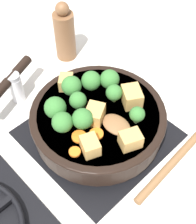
% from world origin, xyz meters
% --- Properties ---
extents(ground_plane, '(2.40, 2.40, 0.00)m').
position_xyz_m(ground_plane, '(0.00, 0.00, 0.00)').
color(ground_plane, white).
extents(front_burner_grate, '(0.31, 0.31, 0.03)m').
position_xyz_m(front_burner_grate, '(0.00, 0.00, 0.01)').
color(front_burner_grate, black).
rests_on(front_burner_grate, ground_plane).
extents(skillet_pan, '(0.43, 0.34, 0.06)m').
position_xyz_m(skillet_pan, '(0.00, 0.00, 0.06)').
color(skillet_pan, black).
rests_on(skillet_pan, front_burner_grate).
extents(wooden_spoon, '(0.19, 0.21, 0.02)m').
position_xyz_m(wooden_spoon, '(-0.13, -0.01, 0.10)').
color(wooden_spoon, brown).
rests_on(wooden_spoon, skillet_pan).
extents(tofu_cube_center_large, '(0.05, 0.06, 0.04)m').
position_xyz_m(tofu_cube_center_large, '(-0.01, 0.02, 0.11)').
color(tofu_cube_center_large, tan).
rests_on(tofu_cube_center_large, skillet_pan).
extents(tofu_cube_near_handle, '(0.05, 0.05, 0.03)m').
position_xyz_m(tofu_cube_near_handle, '(0.11, -0.00, 0.10)').
color(tofu_cube_near_handle, tan).
rests_on(tofu_cube_near_handle, skillet_pan).
extents(tofu_cube_east_chunk, '(0.06, 0.06, 0.04)m').
position_xyz_m(tofu_cube_east_chunk, '(-0.03, -0.07, 0.11)').
color(tofu_cube_east_chunk, tan).
rests_on(tofu_cube_east_chunk, skillet_pan).
extents(tofu_cube_west_chunk, '(0.05, 0.05, 0.03)m').
position_xyz_m(tofu_cube_west_chunk, '(-0.06, 0.08, 0.10)').
color(tofu_cube_west_chunk, tan).
rests_on(tofu_cube_west_chunk, skillet_pan).
extents(tofu_cube_back_piece, '(0.05, 0.05, 0.03)m').
position_xyz_m(tofu_cube_back_piece, '(-0.11, 0.01, 0.10)').
color(tofu_cube_back_piece, tan).
rests_on(tofu_cube_back_piece, skillet_pan).
extents(broccoli_floret_near_spoon, '(0.04, 0.04, 0.05)m').
position_xyz_m(broccoli_floret_near_spoon, '(0.01, 0.09, 0.12)').
color(broccoli_floret_near_spoon, '#709956').
rests_on(broccoli_floret_near_spoon, skillet_pan).
extents(broccoli_floret_center_top, '(0.05, 0.05, 0.05)m').
position_xyz_m(broccoli_floret_center_top, '(-0.01, 0.05, 0.12)').
color(broccoli_floret_center_top, '#709956').
rests_on(broccoli_floret_center_top, skillet_pan).
extents(broccoli_floret_east_rim, '(0.04, 0.04, 0.04)m').
position_xyz_m(broccoli_floret_east_rim, '(0.00, -0.05, 0.11)').
color(broccoli_floret_east_rim, '#709956').
rests_on(broccoli_floret_east_rim, skillet_pan).
extents(broccoli_floret_west_rim, '(0.05, 0.05, 0.05)m').
position_xyz_m(broccoli_floret_west_rim, '(0.06, -0.04, 0.12)').
color(broccoli_floret_west_rim, '#709956').
rests_on(broccoli_floret_west_rim, skillet_pan).
extents(broccoli_floret_north_edge, '(0.05, 0.05, 0.05)m').
position_xyz_m(broccoli_floret_north_edge, '(0.05, 0.07, 0.12)').
color(broccoli_floret_north_edge, '#709956').
rests_on(broccoli_floret_north_edge, skillet_pan).
extents(broccoli_floret_south_cluster, '(0.05, 0.05, 0.05)m').
position_xyz_m(broccoli_floret_south_cluster, '(0.08, 0.01, 0.12)').
color(broccoli_floret_south_cluster, '#709956').
rests_on(broccoli_floret_south_cluster, skillet_pan).
extents(broccoli_floret_mid_floret, '(0.04, 0.04, 0.05)m').
position_xyz_m(broccoli_floret_mid_floret, '(0.04, 0.02, 0.11)').
color(broccoli_floret_mid_floret, '#709956').
rests_on(broccoli_floret_mid_floret, skillet_pan).
extents(broccoli_floret_small_inner, '(0.05, 0.05, 0.05)m').
position_xyz_m(broccoli_floret_small_inner, '(0.03, -0.07, 0.12)').
color(broccoli_floret_small_inner, '#709956').
rests_on(broccoli_floret_small_inner, skillet_pan).
extents(broccoli_floret_tall_stem, '(0.03, 0.03, 0.04)m').
position_xyz_m(broccoli_floret_tall_stem, '(-0.08, -0.04, 0.11)').
color(broccoli_floret_tall_stem, '#709956').
rests_on(broccoli_floret_tall_stem, skillet_pan).
extents(carrot_slice_orange_thin, '(0.03, 0.03, 0.01)m').
position_xyz_m(carrot_slice_orange_thin, '(-0.02, 0.08, 0.09)').
color(carrot_slice_orange_thin, orange).
rests_on(carrot_slice_orange_thin, skillet_pan).
extents(carrot_slice_near_center, '(0.02, 0.02, 0.01)m').
position_xyz_m(carrot_slice_near_center, '(0.01, -0.07, 0.09)').
color(carrot_slice_near_center, orange).
rests_on(carrot_slice_near_center, skillet_pan).
extents(carrot_slice_edge_slice, '(0.02, 0.02, 0.01)m').
position_xyz_m(carrot_slice_edge_slice, '(-0.04, 0.11, 0.09)').
color(carrot_slice_edge_slice, orange).
rests_on(carrot_slice_edge_slice, skillet_pan).
extents(carrot_slice_under_broccoli, '(0.03, 0.03, 0.01)m').
position_xyz_m(carrot_slice_under_broccoli, '(-0.04, 0.04, 0.09)').
color(carrot_slice_under_broccoli, orange).
rests_on(carrot_slice_under_broccoli, skillet_pan).
extents(pepper_mill, '(0.06, 0.06, 0.18)m').
position_xyz_m(pepper_mill, '(0.27, -0.13, 0.08)').
color(pepper_mill, brown).
rests_on(pepper_mill, ground_plane).
extents(salt_shaker, '(0.04, 0.04, 0.09)m').
position_xyz_m(salt_shaker, '(0.23, 0.07, 0.04)').
color(salt_shaker, white).
rests_on(salt_shaker, ground_plane).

